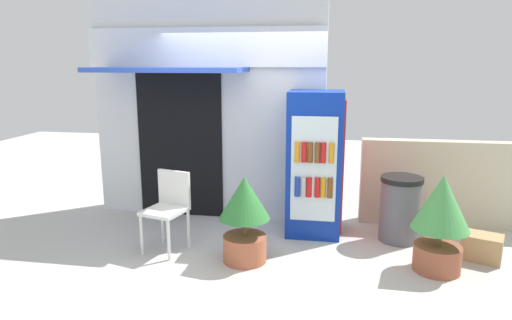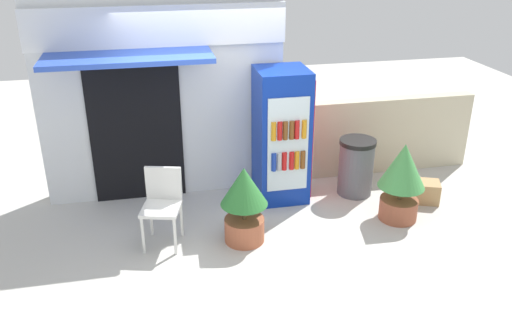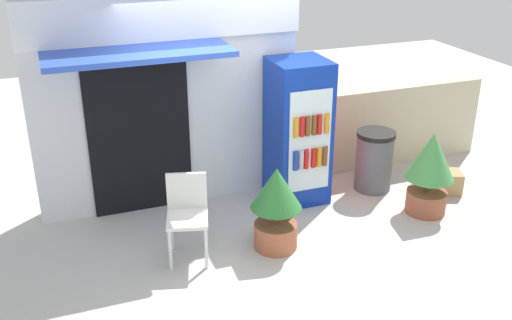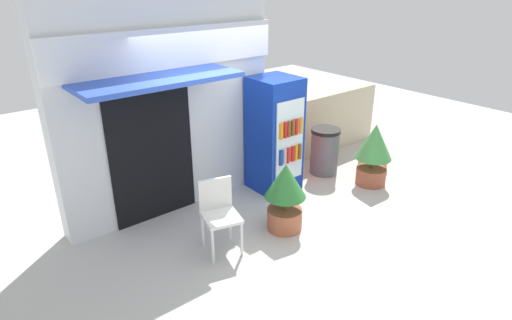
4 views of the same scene
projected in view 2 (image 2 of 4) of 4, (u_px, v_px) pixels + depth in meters
name	position (u px, v px, depth m)	size (l,w,h in m)	color
ground	(234.00, 235.00, 6.46)	(16.00, 16.00, 0.00)	beige
storefront_building	(160.00, 83.00, 6.93)	(3.18, 1.11, 3.06)	silver
drink_cooler	(282.00, 136.00, 7.03)	(0.68, 0.74, 1.79)	#0C2D9E
plastic_chair	(162.00, 201.00, 6.14)	(0.52, 0.54, 0.91)	silver
potted_plant_near_shop	(244.00, 200.00, 6.14)	(0.55, 0.55, 0.95)	#AD5B3D
potted_plant_curbside	(402.00, 177.00, 6.59)	(0.58, 0.58, 1.03)	#995138
trash_bin	(356.00, 167.00, 7.32)	(0.50, 0.50, 0.80)	#595960
stone_boundary_wall	(390.00, 134.00, 7.99)	(2.47, 0.21, 1.14)	beige
cardboard_box	(423.00, 191.00, 7.21)	(0.41, 0.29, 0.29)	tan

